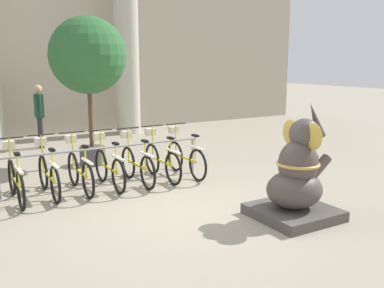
# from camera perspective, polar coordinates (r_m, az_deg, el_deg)

# --- Properties ---
(ground_plane) EXTENTS (60.00, 60.00, 0.00)m
(ground_plane) POSITION_cam_1_polar(r_m,az_deg,el_deg) (7.03, -0.83, -8.71)
(ground_plane) COLOR #9E937F
(building_facade) EXTENTS (20.00, 0.20, 6.00)m
(building_facade) POSITION_cam_1_polar(r_m,az_deg,el_deg) (14.73, -18.13, 12.93)
(building_facade) COLOR #B2A893
(building_facade) RESTS_ON ground_plane
(column_right) EXTENTS (0.98, 0.98, 5.16)m
(column_right) POSITION_cam_1_polar(r_m,az_deg,el_deg) (14.40, -8.70, 11.89)
(column_right) COLOR #BCB7A8
(column_right) RESTS_ON ground_plane
(bike_rack) EXTENTS (3.93, 0.05, 0.77)m
(bike_rack) POSITION_cam_1_polar(r_m,az_deg,el_deg) (8.33, -11.35, -1.42)
(bike_rack) COLOR gray
(bike_rack) RESTS_ON ground_plane
(bicycle_0) EXTENTS (0.48, 1.61, 1.06)m
(bicycle_0) POSITION_cam_1_polar(r_m,az_deg,el_deg) (7.87, -22.49, -4.32)
(bicycle_0) COLOR black
(bicycle_0) RESTS_ON ground_plane
(bicycle_1) EXTENTS (0.48, 1.61, 1.06)m
(bicycle_1) POSITION_cam_1_polar(r_m,az_deg,el_deg) (8.01, -18.62, -3.79)
(bicycle_1) COLOR black
(bicycle_1) RESTS_ON ground_plane
(bicycle_2) EXTENTS (0.48, 1.61, 1.06)m
(bicycle_2) POSITION_cam_1_polar(r_m,az_deg,el_deg) (8.12, -14.77, -3.37)
(bicycle_2) COLOR black
(bicycle_2) RESTS_ON ground_plane
(bicycle_3) EXTENTS (0.48, 1.61, 1.06)m
(bicycle_3) POSITION_cam_1_polar(r_m,az_deg,el_deg) (8.28, -11.05, -2.95)
(bicycle_3) COLOR black
(bicycle_3) RESTS_ON ground_plane
(bicycle_4) EXTENTS (0.48, 1.61, 1.06)m
(bicycle_4) POSITION_cam_1_polar(r_m,az_deg,el_deg) (8.43, -7.39, -2.58)
(bicycle_4) COLOR black
(bicycle_4) RESTS_ON ground_plane
(bicycle_5) EXTENTS (0.48, 1.61, 1.06)m
(bicycle_5) POSITION_cam_1_polar(r_m,az_deg,el_deg) (8.69, -4.11, -2.11)
(bicycle_5) COLOR black
(bicycle_5) RESTS_ON ground_plane
(bicycle_6) EXTENTS (0.48, 1.61, 1.06)m
(bicycle_6) POSITION_cam_1_polar(r_m,az_deg,el_deg) (8.94, -0.93, -1.70)
(bicycle_6) COLOR black
(bicycle_6) RESTS_ON ground_plane
(elephant_statue) EXTENTS (1.16, 1.16, 1.79)m
(elephant_statue) POSITION_cam_1_polar(r_m,az_deg,el_deg) (6.72, 13.82, -4.57)
(elephant_statue) COLOR #4C4742
(elephant_statue) RESTS_ON ground_plane
(person_pedestrian) EXTENTS (0.23, 0.47, 1.74)m
(person_pedestrian) POSITION_cam_1_polar(r_m,az_deg,el_deg) (12.44, -19.72, 4.27)
(person_pedestrian) COLOR #28282D
(person_pedestrian) RESTS_ON ground_plane
(potted_tree) EXTENTS (1.72, 1.72, 3.36)m
(potted_tree) POSITION_cam_1_polar(r_m,az_deg,el_deg) (9.98, -13.70, 11.05)
(potted_tree) COLOR #4C4C4C
(potted_tree) RESTS_ON ground_plane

